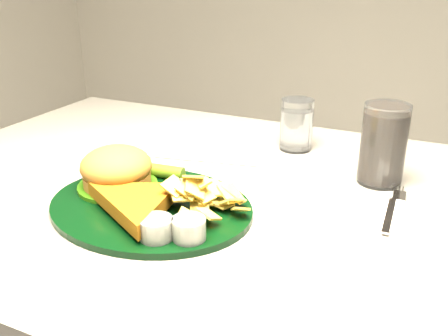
# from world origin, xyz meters

# --- Properties ---
(dinner_plate) EXTENTS (0.35, 0.30, 0.07)m
(dinner_plate) POSITION_xyz_m (-0.07, -0.11, 0.79)
(dinner_plate) COLOR black
(dinner_plate) RESTS_ON table
(water_glass) EXTENTS (0.07, 0.07, 0.10)m
(water_glass) POSITION_xyz_m (0.05, 0.24, 0.80)
(water_glass) COLOR white
(water_glass) RESTS_ON table
(cola_glass) EXTENTS (0.08, 0.08, 0.14)m
(cola_glass) POSITION_xyz_m (0.23, 0.14, 0.82)
(cola_glass) COLOR black
(cola_glass) RESTS_ON table
(fork_napkin) EXTENTS (0.12, 0.15, 0.01)m
(fork_napkin) POSITION_xyz_m (0.26, 0.02, 0.76)
(fork_napkin) COLOR white
(fork_napkin) RESTS_ON table
(wrapped_straw) EXTENTS (0.24, 0.12, 0.01)m
(wrapped_straw) POSITION_xyz_m (-0.09, 0.10, 0.75)
(wrapped_straw) COLOR white
(wrapped_straw) RESTS_ON table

